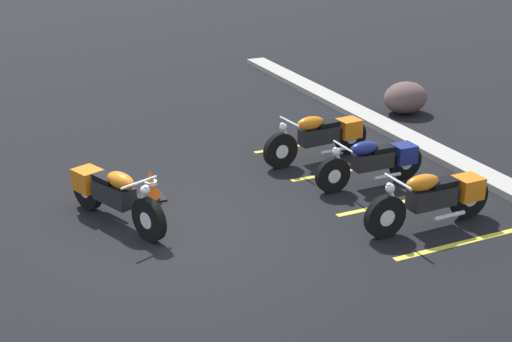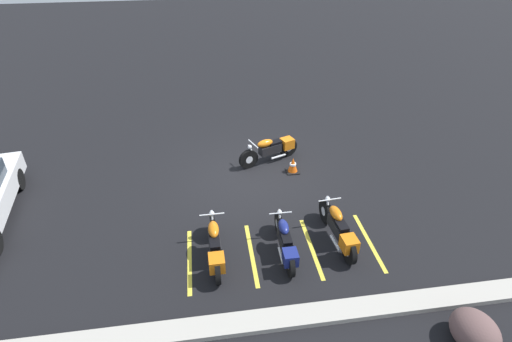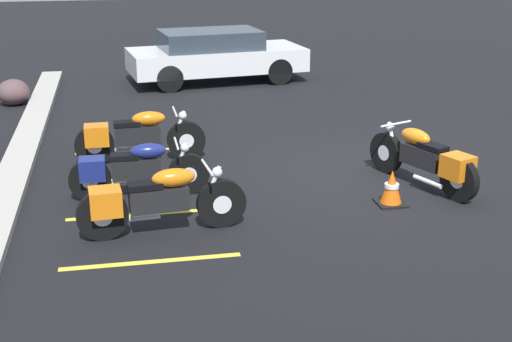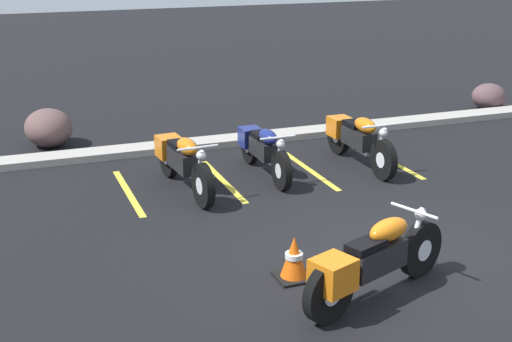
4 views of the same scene
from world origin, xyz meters
name	(u,v)px [view 3 (image 3 of 4)]	position (x,y,z in m)	size (l,w,h in m)	color
ground	(361,173)	(0.00, 0.00, 0.00)	(60.00, 60.00, 0.00)	black
motorcycle_orange_featured	(427,159)	(-0.82, -0.70, 0.45)	(2.04, 0.99, 0.85)	black
parked_bike_0	(154,201)	(-1.75, 3.35, 0.45)	(0.60, 2.15, 0.84)	black
parked_bike_1	(132,169)	(-0.38, 3.58, 0.42)	(0.56, 2.00, 0.79)	black
parked_bike_2	(134,136)	(1.27, 3.50, 0.45)	(0.60, 2.14, 0.84)	black
car_white	(215,55)	(7.45, 1.28, 0.68)	(2.34, 4.50, 1.29)	black
concrete_curb	(7,192)	(0.00, 5.37, 0.06)	(18.00, 0.50, 0.12)	#A8A399
landscape_rock_0	(13,92)	(5.85, 5.96, 0.28)	(0.73, 0.69, 0.56)	brown
traffic_cone	(392,189)	(-1.37, 0.04, 0.23)	(0.40, 0.40, 0.50)	black
stall_line_0	(151,262)	(-2.56, 3.45, 0.00)	(0.10, 2.10, 0.00)	gold
stall_line_1	(145,214)	(-1.08, 3.45, 0.00)	(0.10, 2.10, 0.00)	gold
stall_line_2	(141,178)	(0.41, 3.45, 0.00)	(0.10, 2.10, 0.00)	gold
stall_line_3	(137,150)	(1.89, 3.45, 0.00)	(0.10, 2.10, 0.00)	gold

